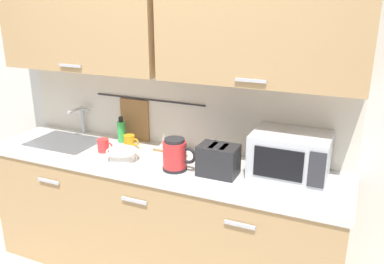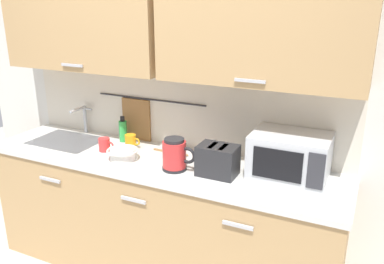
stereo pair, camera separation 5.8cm
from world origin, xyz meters
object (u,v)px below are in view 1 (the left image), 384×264
Objects in this scene: mug_by_kettle at (130,141)px; dish_soap_bottle at (121,131)px; microwave at (290,155)px; electric_kettle at (175,155)px; mixing_bowl at (122,154)px; toaster at (218,160)px; wooden_spoon at (175,153)px; mug_near_sink at (104,145)px.

dish_soap_bottle is at bearing 146.16° from mug_by_kettle.
microwave reaches higher than electric_kettle.
toaster is at bearing 4.51° from mixing_bowl.
mug_by_kettle is (-1.15, 0.01, -0.09)m from microwave.
toaster is at bearing -13.15° from mug_by_kettle.
dish_soap_bottle is at bearing 172.25° from wooden_spoon.
mixing_bowl is at bearing -56.07° from dish_soap_bottle.
mug_near_sink is at bearing 158.48° from mixing_bowl.
mug_near_sink is at bearing 177.98° from toaster.
mug_near_sink is (-0.60, 0.07, -0.05)m from electric_kettle.
microwave is 1.16m from mug_by_kettle.
microwave is 2.15× the size of mixing_bowl.
electric_kettle is at bearing -6.88° from mug_near_sink.
wooden_spoon is at bearing 18.60° from mug_near_sink.
microwave reaches higher than mug_near_sink.
electric_kettle is at bearing -62.47° from wooden_spoon.
mug_by_kettle is at bearing 49.11° from mug_near_sink.
dish_soap_bottle is 0.71× the size of wooden_spoon.
toaster is 2.13× the size of mug_by_kettle.
mug_near_sink is at bearing -90.64° from dish_soap_bottle.
wooden_spoon is (0.27, 0.25, -0.04)m from mixing_bowl.
microwave is 2.35× the size of dish_soap_bottle.
electric_kettle is at bearing -24.47° from mug_by_kettle.
microwave reaches higher than toaster.
mug_near_sink is 0.19m from mug_by_kettle.
toaster is at bearing 8.73° from electric_kettle.
microwave reaches higher than dish_soap_bottle.
electric_kettle is 1.06× the size of mixing_bowl.
microwave is at bearing 6.10° from mug_near_sink.
microwave is at bearing 11.65° from mixing_bowl.
mixing_bowl is 0.37m from wooden_spoon.
dish_soap_bottle is 0.92× the size of mixing_bowl.
mixing_bowl reaches higher than wooden_spoon.
electric_kettle reaches higher than mug_near_sink.
toaster is at bearing -2.02° from mug_near_sink.
electric_kettle is at bearing -162.75° from microwave.
mug_by_kettle is at bearing 179.60° from microwave.
mug_near_sink is at bearing -161.40° from wooden_spoon.
microwave is at bearing -4.05° from dish_soap_bottle.
wooden_spoon is at bearing 117.53° from electric_kettle.
electric_kettle reaches higher than mixing_bowl.
electric_kettle is at bearing -26.52° from dish_soap_bottle.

